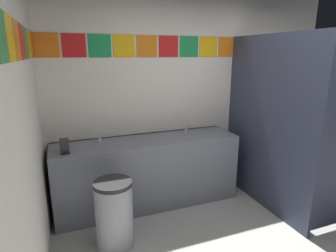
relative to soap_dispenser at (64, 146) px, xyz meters
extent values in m
cube|color=silver|center=(1.73, 0.48, 0.40)|extent=(3.91, 0.08, 2.65)
cube|color=orange|center=(-0.08, 0.43, 1.01)|extent=(0.26, 0.01, 0.26)
cube|color=red|center=(0.20, 0.43, 1.01)|extent=(0.26, 0.01, 0.26)
cube|color=#1E8C4C|center=(0.48, 0.43, 1.01)|extent=(0.26, 0.01, 0.26)
cube|color=yellow|center=(0.75, 0.43, 1.01)|extent=(0.26, 0.01, 0.26)
cube|color=orange|center=(1.03, 0.43, 1.01)|extent=(0.26, 0.01, 0.26)
cube|color=red|center=(1.31, 0.43, 1.01)|extent=(0.26, 0.01, 0.26)
cube|color=#1E8C4C|center=(1.59, 0.43, 1.01)|extent=(0.26, 0.01, 0.26)
cube|color=yellow|center=(1.87, 0.43, 1.01)|extent=(0.26, 0.01, 0.26)
cube|color=orange|center=(2.15, 0.43, 1.01)|extent=(0.26, 0.01, 0.26)
cube|color=red|center=(2.43, 0.43, 1.01)|extent=(0.26, 0.01, 0.26)
cube|color=#1E8C4C|center=(2.71, 0.43, 1.01)|extent=(0.26, 0.01, 0.26)
cube|color=yellow|center=(2.99, 0.43, 1.01)|extent=(0.26, 0.01, 0.26)
cube|color=orange|center=(3.27, 0.43, 1.01)|extent=(0.26, 0.01, 0.26)
cube|color=red|center=(3.55, 0.43, 1.01)|extent=(0.26, 0.01, 0.26)
cube|color=silver|center=(-0.26, -1.36, 0.40)|extent=(0.08, 3.60, 2.65)
cube|color=#1E8C4C|center=(-0.22, -1.36, 1.01)|extent=(0.01, 0.26, 0.26)
cube|color=yellow|center=(-0.22, -1.08, 1.01)|extent=(0.01, 0.26, 0.26)
cube|color=orange|center=(-0.22, -0.81, 1.01)|extent=(0.01, 0.26, 0.26)
cube|color=red|center=(-0.22, -0.53, 1.01)|extent=(0.01, 0.26, 0.26)
cube|color=#1E8C4C|center=(-0.22, -0.25, 1.01)|extent=(0.01, 0.26, 0.26)
cube|color=yellow|center=(-0.22, 0.02, 1.01)|extent=(0.01, 0.26, 0.26)
cube|color=orange|center=(-0.22, 0.30, 1.01)|extent=(0.01, 0.26, 0.26)
cube|color=slate|center=(0.94, 0.16, -0.50)|extent=(2.22, 0.56, 0.85)
cube|color=slate|center=(0.94, 0.42, -0.12)|extent=(2.22, 0.03, 0.08)
cylinder|color=silver|center=(0.38, 0.13, -0.13)|extent=(0.34, 0.34, 0.10)
cylinder|color=silver|center=(1.50, 0.13, -0.13)|extent=(0.34, 0.34, 0.10)
cylinder|color=silver|center=(0.38, 0.27, -0.05)|extent=(0.04, 0.04, 0.05)
cylinder|color=silver|center=(0.38, 0.22, 0.02)|extent=(0.02, 0.06, 0.09)
cylinder|color=silver|center=(1.50, 0.27, -0.05)|extent=(0.04, 0.04, 0.05)
cylinder|color=silver|center=(1.50, 0.22, 0.02)|extent=(0.02, 0.06, 0.09)
cube|color=black|center=(0.00, 0.00, 0.00)|extent=(0.09, 0.07, 0.16)
cylinder|color=black|center=(0.00, -0.04, -0.06)|extent=(0.02, 0.02, 0.03)
cube|color=#33384C|center=(2.27, -0.34, 0.11)|extent=(0.04, 1.55, 2.07)
cylinder|color=silver|center=(2.29, -1.09, 0.21)|extent=(0.02, 0.02, 0.10)
cylinder|color=white|center=(2.85, -0.04, -0.73)|extent=(0.38, 0.38, 0.40)
torus|color=white|center=(2.85, -0.04, -0.51)|extent=(0.39, 0.39, 0.05)
cube|color=white|center=(2.85, 0.17, -0.36)|extent=(0.34, 0.17, 0.34)
cylinder|color=#999EA3|center=(0.40, -0.49, -0.61)|extent=(0.36, 0.36, 0.64)
cylinder|color=#262628|center=(0.40, -0.49, -0.26)|extent=(0.37, 0.37, 0.04)
camera|label=1|loc=(0.03, -2.92, 0.93)|focal=29.81mm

